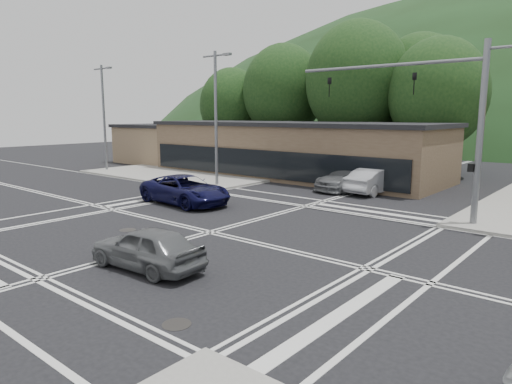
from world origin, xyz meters
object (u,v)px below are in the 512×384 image
Objects in this scene: car_grey_center at (147,248)px; car_queue_a at (376,181)px; car_blue_west at (185,190)px; car_queue_b at (401,177)px; car_northbound at (350,178)px.

car_grey_center is 0.85× the size of car_queue_a.
car_grey_center is at bearing -134.07° from car_blue_west.
car_blue_west is 1.38× the size of car_grey_center.
car_grey_center is 0.88× the size of car_queue_b.
car_blue_west is at bearing 63.25° from car_queue_a.
car_northbound is at bearing 4.13° from car_queue_a.
car_northbound reaches higher than car_blue_west.
car_northbound reaches higher than car_queue_b.
car_blue_west is 10.79m from car_grey_center.
car_northbound is (4.72, 10.08, 0.02)m from car_blue_west.
car_grey_center is at bearing 81.32° from car_queue_b.
car_queue_b is (-0.10, 20.48, 0.10)m from car_grey_center.
car_queue_b reaches higher than car_queue_a.
car_blue_west is at bearing -105.21° from car_northbound.
car_blue_west is at bearing -141.93° from car_grey_center.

